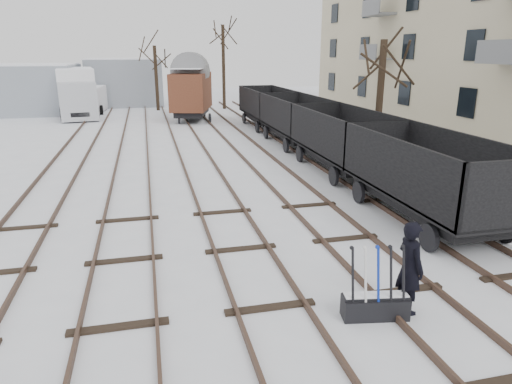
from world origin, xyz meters
TOP-DOWN VIEW (x-y plane):
  - ground at (0.00, 0.00)m, footprint 120.00×120.00m
  - tracks at (-0.00, 13.67)m, footprint 13.90×52.00m
  - shed_left at (-13.00, 36.00)m, footprint 10.00×8.00m
  - shed_right at (-4.00, 40.00)m, footprint 7.00×6.00m
  - ground_frame at (1.93, -0.79)m, footprint 1.35×0.63m
  - worker at (2.68, -0.69)m, footprint 0.52×0.74m
  - freight_wagon_a at (6.00, 3.87)m, footprint 2.61×6.53m
  - freight_wagon_b at (6.00, 10.27)m, footprint 2.61×6.53m
  - freight_wagon_c at (6.00, 16.67)m, footprint 2.61×6.53m
  - freight_wagon_d at (6.00, 23.07)m, footprint 2.61×6.53m
  - box_van_wagon at (1.24, 27.58)m, footprint 3.98×5.70m
  - lorry at (-7.59, 32.16)m, footprint 3.59×8.69m
  - panel_van at (-6.91, 34.35)m, footprint 2.60×5.18m
  - tree_near at (7.68, 10.30)m, footprint 0.30×0.30m
  - tree_far_left at (-1.13, 34.79)m, footprint 0.30×0.30m
  - tree_far_right at (4.93, 34.56)m, footprint 0.30×0.30m

SIDE VIEW (x-z plane):
  - ground at x=0.00m, z-range 0.00..0.00m
  - tracks at x=0.00m, z-range -0.01..0.16m
  - ground_frame at x=1.93m, z-range -0.46..1.03m
  - worker at x=2.68m, z-range 0.00..1.93m
  - freight_wagon_a at x=6.00m, z-range -0.31..2.35m
  - freight_wagon_b at x=6.00m, z-range -0.31..2.35m
  - freight_wagon_c at x=6.00m, z-range -0.31..2.35m
  - freight_wagon_d at x=6.00m, z-range -0.31..2.35m
  - panel_van at x=-6.91m, z-range 0.05..2.25m
  - lorry at x=-7.59m, z-range 0.06..3.89m
  - shed_left at x=-13.00m, z-range 0.00..4.10m
  - shed_right at x=-4.00m, z-range 0.00..4.50m
  - box_van_wagon at x=1.24m, z-range 0.33..4.27m
  - tree_near at x=7.68m, z-range 0.00..5.57m
  - tree_far_left at x=-1.13m, z-range 0.00..5.62m
  - tree_far_right at x=4.93m, z-range 0.00..7.40m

